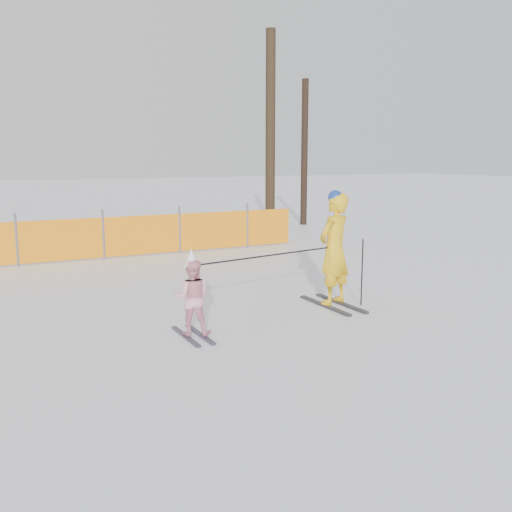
{
  "coord_description": "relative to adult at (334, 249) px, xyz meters",
  "views": [
    {
      "loc": [
        -4.05,
        -7.27,
        2.53
      ],
      "look_at": [
        0.0,
        0.5,
        1.0
      ],
      "focal_mm": 40.0,
      "sensor_mm": 36.0,
      "label": 1
    }
  ],
  "objects": [
    {
      "name": "child",
      "position": [
        -2.77,
        -0.49,
        -0.41
      ],
      "size": [
        0.66,
        1.01,
        1.27
      ],
      "color": "black",
      "rests_on": "ground"
    },
    {
      "name": "adult",
      "position": [
        0.0,
        0.0,
        0.0
      ],
      "size": [
        0.81,
        1.43,
        1.98
      ],
      "color": "black",
      "rests_on": "ground"
    },
    {
      "name": "ski_poles",
      "position": [
        -0.81,
        -0.23,
        -0.11
      ],
      "size": [
        3.11,
        0.47,
        1.16
      ],
      "color": "black",
      "rests_on": "ground"
    },
    {
      "name": "ground",
      "position": [
        -1.53,
        -0.57,
        -0.99
      ],
      "size": [
        120.0,
        120.0,
        0.0
      ],
      "primitive_type": "plane",
      "color": "white",
      "rests_on": "ground"
    },
    {
      "name": "tree_trunks",
      "position": [
        4.58,
        9.73,
        2.15
      ],
      "size": [
        2.25,
        1.22,
        6.7
      ],
      "color": "#302315",
      "rests_on": "ground"
    }
  ]
}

